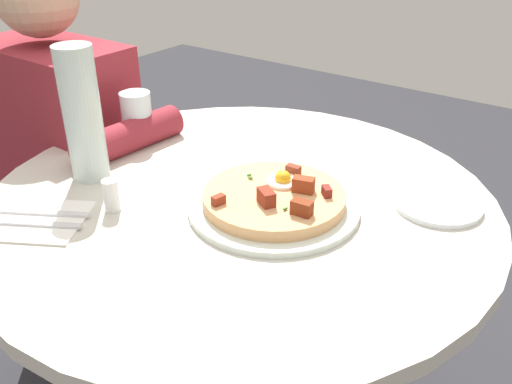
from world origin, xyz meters
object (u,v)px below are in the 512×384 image
dining_table (240,270)px  pizza_plate (274,206)px  knife (39,212)px  water_glass (137,117)px  fork (29,223)px  water_bottle (82,114)px  salt_shaker (111,195)px  breakfast_pizza (275,197)px  person_seated (75,202)px  bread_plate (437,204)px

dining_table → pizza_plate: size_ratio=3.11×
knife → water_glass: 0.35m
pizza_plate → fork: 0.42m
water_bottle → salt_shaker: water_bottle is taller
salt_shaker → dining_table: bearing=50.3°
water_glass → salt_shaker: 0.31m
water_bottle → salt_shaker: 0.18m
knife → breakfast_pizza: bearing=9.0°
salt_shaker → water_bottle: bearing=154.9°
person_seated → bread_plate: person_seated is taller
breakfast_pizza → water_glass: size_ratio=2.24×
breakfast_pizza → salt_shaker: size_ratio=4.27×
pizza_plate → knife: 0.41m
bread_plate → fork: (-0.53, -0.47, 0.00)m
water_glass → water_bottle: size_ratio=0.43×
knife → bread_plate: bearing=8.4°
breakfast_pizza → salt_shaker: (-0.23, -0.17, 0.00)m
fork → water_bottle: 0.23m
knife → water_bottle: 0.20m
dining_table → salt_shaker: (-0.15, -0.18, 0.21)m
pizza_plate → bread_plate: 0.29m
person_seated → breakfast_pizza: (0.68, -0.04, 0.26)m
dining_table → pizza_plate: (0.08, -0.01, 0.18)m
bread_plate → person_seated: bearing=-171.6°
breakfast_pizza → fork: 0.42m
knife → salt_shaker: bearing=15.0°
dining_table → bread_plate: 0.40m
person_seated → salt_shaker: (0.45, -0.22, 0.27)m
breakfast_pizza → bread_plate: 0.29m
bread_plate → knife: bearing=-141.3°
salt_shaker → person_seated: bearing=154.2°
person_seated → water_glass: size_ratio=10.08×
water_bottle → dining_table: bearing=21.8°
breakfast_pizza → salt_shaker: breakfast_pizza is taller
dining_table → fork: (-0.22, -0.30, 0.18)m
fork → water_bottle: water_bottle is taller
breakfast_pizza → dining_table: bearing=176.8°
water_glass → breakfast_pizza: bearing=-9.6°
pizza_plate → breakfast_pizza: (0.00, 0.00, 0.02)m
dining_table → bread_plate: (0.31, 0.17, 0.18)m
pizza_plate → breakfast_pizza: size_ratio=1.21×
pizza_plate → salt_shaker: 0.29m
breakfast_pizza → fork: size_ratio=1.40×
person_seated → water_glass: (0.26, 0.03, 0.29)m
dining_table → person_seated: bearing=176.2°
fork → water_glass: 0.39m
bread_plate → knife: bread_plate is taller
dining_table → water_bottle: bearing=-158.2°
bread_plate → knife: 0.71m
water_glass → knife: bearing=-72.8°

